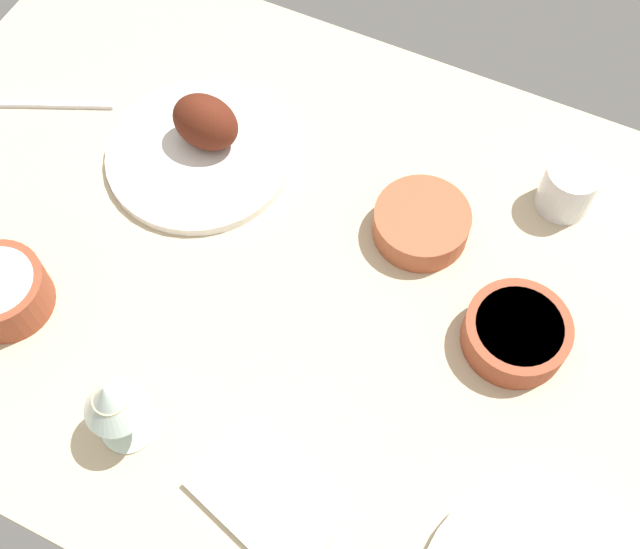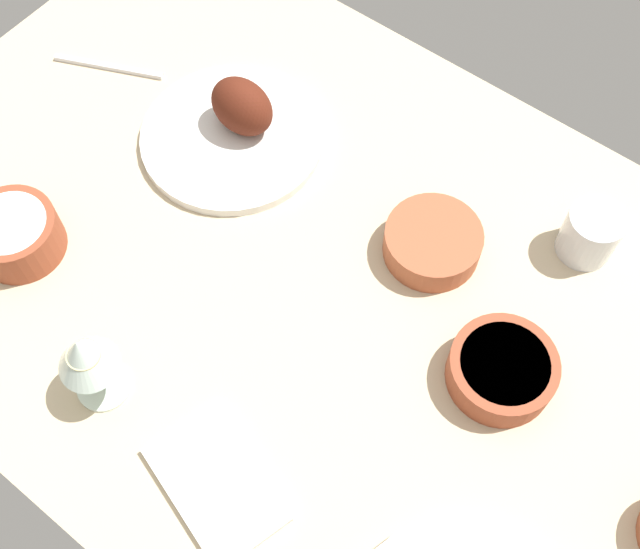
# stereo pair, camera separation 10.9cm
# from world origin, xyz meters

# --- Properties ---
(dining_table) EXTENTS (1.40, 0.90, 0.04)m
(dining_table) POSITION_xyz_m (0.00, 0.00, 0.02)
(dining_table) COLOR #C6B28E
(dining_table) RESTS_ON ground
(plate_center_main) EXTENTS (0.28, 0.28, 0.10)m
(plate_center_main) POSITION_xyz_m (-0.25, 0.12, 0.07)
(plate_center_main) COLOR silver
(plate_center_main) RESTS_ON dining_table
(bowl_soup) EXTENTS (0.14, 0.14, 0.05)m
(bowl_soup) POSITION_xyz_m (0.09, 0.13, 0.07)
(bowl_soup) COLOR #A35133
(bowl_soup) RESTS_ON dining_table
(bowl_onions) EXTENTS (0.14, 0.14, 0.05)m
(bowl_onions) POSITION_xyz_m (0.27, 0.03, 0.07)
(bowl_onions) COLOR brown
(bowl_onions) RESTS_ON dining_table
(bowl_cream) EXTENTS (0.13, 0.13, 0.06)m
(bowl_cream) POSITION_xyz_m (-0.37, -0.21, 0.07)
(bowl_cream) COLOR brown
(bowl_cream) RESTS_ON dining_table
(wine_glass) EXTENTS (0.08, 0.08, 0.14)m
(wine_glass) POSITION_xyz_m (-0.13, -0.29, 0.14)
(wine_glass) COLOR silver
(wine_glass) RESTS_ON dining_table
(water_tumbler) EXTENTS (0.08, 0.08, 0.08)m
(water_tumbler) POSITION_xyz_m (0.26, 0.27, 0.08)
(water_tumbler) COLOR silver
(water_tumbler) RESTS_ON dining_table
(folded_napkin) EXTENTS (0.20, 0.15, 0.01)m
(folded_napkin) POSITION_xyz_m (0.07, -0.30, 0.05)
(folded_napkin) COLOR white
(folded_napkin) RESTS_ON dining_table
(fork_loose) EXTENTS (0.17, 0.08, 0.01)m
(fork_loose) POSITION_xyz_m (-0.51, 0.10, 0.04)
(fork_loose) COLOR silver
(fork_loose) RESTS_ON dining_table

